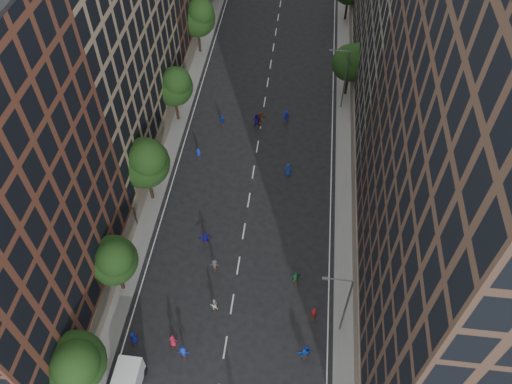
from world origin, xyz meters
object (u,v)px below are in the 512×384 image
Objects in this scene: streetlamp_near at (344,303)px; streetlamp_far at (344,77)px; skater_0 at (134,338)px; skater_2 at (306,351)px.

streetlamp_near is 1.00× the size of streetlamp_far.
streetlamp_near is 19.66m from skater_0.
streetlamp_near is 5.59× the size of skater_0.
streetlamp_far is 5.59× the size of skater_0.
streetlamp_far is 41.23m from skater_0.
skater_0 is at bearing -117.40° from streetlamp_far.
streetlamp_near is at bearing -90.00° from streetlamp_far.
streetlamp_far is at bearing -121.79° from skater_0.
streetlamp_far reaches higher than skater_2.
streetlamp_near is 33.00m from streetlamp_far.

